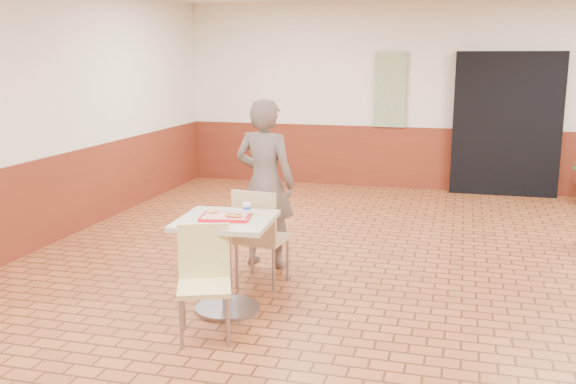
% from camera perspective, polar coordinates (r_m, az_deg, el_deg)
% --- Properties ---
extents(room_shell, '(8.01, 10.01, 3.01)m').
position_cam_1_polar(room_shell, '(5.56, 9.56, 5.39)').
color(room_shell, brown).
rests_on(room_shell, ground).
extents(wainscot_band, '(8.00, 10.00, 1.00)m').
position_cam_1_polar(wainscot_band, '(5.76, 9.22, -4.54)').
color(wainscot_band, maroon).
rests_on(wainscot_band, ground).
extents(corridor_doorway, '(1.60, 0.22, 2.20)m').
position_cam_1_polar(corridor_doorway, '(10.45, 18.84, 5.72)').
color(corridor_doorway, black).
rests_on(corridor_doorway, ground).
extents(promo_poster, '(0.50, 0.03, 1.20)m').
position_cam_1_polar(promo_poster, '(10.52, 9.07, 8.98)').
color(promo_poster, gray).
rests_on(promo_poster, wainscot_band).
extents(main_table, '(0.77, 0.77, 0.81)m').
position_cam_1_polar(main_table, '(5.41, -5.51, -5.04)').
color(main_table, '#B3AF90').
rests_on(main_table, ground).
extents(chair_main_front, '(0.52, 0.52, 0.86)m').
position_cam_1_polar(chair_main_front, '(4.98, -7.46, -7.36)').
color(chair_main_front, '#DCCF84').
rests_on(chair_main_front, ground).
extents(chair_main_back, '(0.47, 0.47, 0.93)m').
position_cam_1_polar(chair_main_back, '(5.96, -2.60, -3.63)').
color(chair_main_back, tan).
rests_on(chair_main_back, ground).
extents(customer, '(0.67, 0.48, 1.72)m').
position_cam_1_polar(customer, '(6.49, -2.06, 0.78)').
color(customer, brown).
rests_on(customer, ground).
extents(serving_tray, '(0.40, 0.31, 0.02)m').
position_cam_1_polar(serving_tray, '(5.34, -5.57, -2.20)').
color(serving_tray, red).
rests_on(serving_tray, main_table).
extents(ring_donut, '(0.09, 0.09, 0.03)m').
position_cam_1_polar(ring_donut, '(5.43, -6.76, -1.70)').
color(ring_donut, tan).
rests_on(ring_donut, serving_tray).
extents(long_john_donut, '(0.14, 0.07, 0.04)m').
position_cam_1_polar(long_john_donut, '(5.26, -4.86, -2.04)').
color(long_john_donut, gold).
rests_on(long_john_donut, serving_tray).
extents(paper_cup, '(0.07, 0.07, 0.09)m').
position_cam_1_polar(paper_cup, '(5.37, -3.69, -1.43)').
color(paper_cup, silver).
rests_on(paper_cup, serving_tray).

